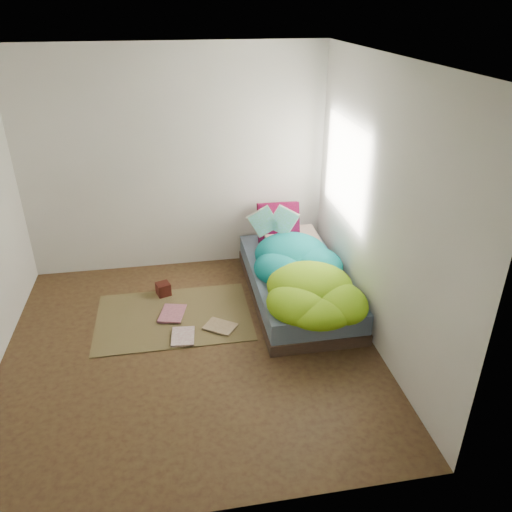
{
  "coord_description": "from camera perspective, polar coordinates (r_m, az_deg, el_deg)",
  "views": [
    {
      "loc": [
        -0.05,
        -3.89,
        3.0
      ],
      "look_at": [
        0.76,
        0.75,
        0.54
      ],
      "focal_mm": 35.0,
      "sensor_mm": 36.0,
      "label": 1
    }
  ],
  "objects": [
    {
      "name": "pillow_floral",
      "position": [
        5.98,
        4.04,
        1.8
      ],
      "size": [
        0.66,
        0.43,
        0.14
      ],
      "primitive_type": "cube",
      "rotation": [
        0.0,
        0.0,
        0.06
      ],
      "color": "beige",
      "rests_on": "bed"
    },
    {
      "name": "rug",
      "position": [
        5.36,
        -9.37,
        -6.87
      ],
      "size": [
        1.6,
        1.1,
        0.01
      ],
      "primitive_type": "cube",
      "color": "brown",
      "rests_on": "ground"
    },
    {
      "name": "bed",
      "position": [
        5.56,
        4.69,
        -3.19
      ],
      "size": [
        1.0,
        2.0,
        0.34
      ],
      "color": "#34271C",
      "rests_on": "ground"
    },
    {
      "name": "open_book",
      "position": [
        5.65,
        2.02,
        4.89
      ],
      "size": [
        0.48,
        0.13,
        0.29
      ],
      "primitive_type": null,
      "rotation": [
        0.0,
        0.0,
        -0.07
      ],
      "color": "green",
      "rests_on": "duvet"
    },
    {
      "name": "pillow_magenta",
      "position": [
        6.0,
        2.58,
        3.8
      ],
      "size": [
        0.5,
        0.17,
        0.49
      ],
      "primitive_type": "cube",
      "rotation": [
        0.0,
        0.0,
        -0.04
      ],
      "color": "#4A0425",
      "rests_on": "bed"
    },
    {
      "name": "duvet",
      "position": [
        5.21,
        5.42,
        -1.17
      ],
      "size": [
        0.96,
        1.84,
        0.34
      ],
      "primitive_type": null,
      "color": "#087F81",
      "rests_on": "bed"
    },
    {
      "name": "room_walls",
      "position": [
        4.13,
        -8.59,
        7.8
      ],
      "size": [
        3.54,
        3.54,
        2.62
      ],
      "color": "silver",
      "rests_on": "ground"
    },
    {
      "name": "floor_book_c",
      "position": [
        5.05,
        -4.72,
        -8.72
      ],
      "size": [
        0.38,
        0.36,
        0.02
      ],
      "primitive_type": "imported",
      "rotation": [
        0.0,
        0.0,
        0.96
      ],
      "color": "tan",
      "rests_on": "rug"
    },
    {
      "name": "floor_book_a",
      "position": [
        5.04,
        -9.63,
        -9.13
      ],
      "size": [
        0.25,
        0.32,
        0.02
      ],
      "primitive_type": "imported",
      "rotation": [
        0.0,
        0.0,
        -0.09
      ],
      "color": "white",
      "rests_on": "rug"
    },
    {
      "name": "ground",
      "position": [
        4.91,
        -7.41,
        -10.37
      ],
      "size": [
        3.5,
        3.5,
        0.0
      ],
      "primitive_type": "cube",
      "color": "#3F2418",
      "rests_on": "ground"
    },
    {
      "name": "wooden_box",
      "position": [
        5.71,
        -10.55,
        -3.73
      ],
      "size": [
        0.18,
        0.18,
        0.14
      ],
      "primitive_type": "cube",
      "rotation": [
        0.0,
        0.0,
        0.32
      ],
      "color": "#34140B",
      "rests_on": "rug"
    },
    {
      "name": "floor_book_b",
      "position": [
        5.4,
        -10.84,
        -6.45
      ],
      "size": [
        0.33,
        0.39,
        0.03
      ],
      "primitive_type": "imported",
      "rotation": [
        0.0,
        0.0,
        -0.25
      ],
      "color": "pink",
      "rests_on": "rug"
    }
  ]
}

